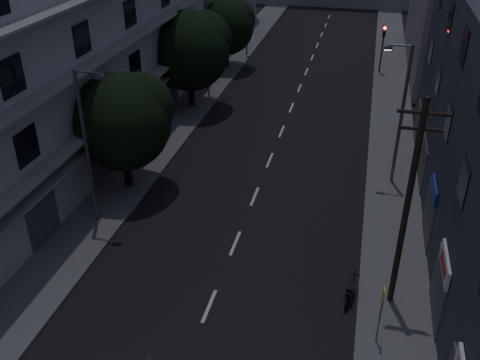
% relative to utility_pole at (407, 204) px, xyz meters
% --- Properties ---
extents(ground, '(160.00, 160.00, 0.00)m').
position_rel_utility_pole_xyz_m(ground, '(-7.31, 16.50, -4.87)').
color(ground, black).
rests_on(ground, ground).
extents(sidewalk_left, '(3.00, 90.00, 0.15)m').
position_rel_utility_pole_xyz_m(sidewalk_left, '(-14.81, 16.50, -4.79)').
color(sidewalk_left, '#565659').
rests_on(sidewalk_left, ground).
extents(sidewalk_right, '(3.00, 90.00, 0.15)m').
position_rel_utility_pole_xyz_m(sidewalk_right, '(0.19, 16.50, -4.79)').
color(sidewalk_right, '#565659').
rests_on(sidewalk_right, ground).
extents(lane_markings, '(0.15, 60.50, 0.01)m').
position_rel_utility_pole_xyz_m(lane_markings, '(-7.31, 22.75, -4.86)').
color(lane_markings, beige).
rests_on(lane_markings, ground).
extents(building_left, '(7.00, 36.00, 14.00)m').
position_rel_utility_pole_xyz_m(building_left, '(-19.29, 9.50, 2.13)').
color(building_left, '#AEAEA9').
rests_on(building_left, ground).
extents(tree_near, '(5.37, 5.37, 6.62)m').
position_rel_utility_pole_xyz_m(tree_near, '(-14.49, 6.37, -0.58)').
color(tree_near, black).
rests_on(tree_near, sidewalk_left).
extents(tree_mid, '(5.87, 5.87, 7.23)m').
position_rel_utility_pole_xyz_m(tree_mid, '(-14.74, 18.84, -0.20)').
color(tree_mid, black).
rests_on(tree_mid, sidewalk_left).
extents(tree_far, '(4.98, 4.98, 6.16)m').
position_rel_utility_pole_xyz_m(tree_far, '(-14.62, 28.84, -0.86)').
color(tree_far, black).
rests_on(tree_far, sidewalk_left).
extents(traffic_signal_far_right, '(0.28, 0.37, 4.10)m').
position_rel_utility_pole_xyz_m(traffic_signal_far_right, '(-0.85, 30.45, -1.77)').
color(traffic_signal_far_right, black).
rests_on(traffic_signal_far_right, sidewalk_right).
extents(traffic_signal_far_left, '(0.28, 0.37, 4.10)m').
position_rel_utility_pole_xyz_m(traffic_signal_far_left, '(-13.72, 32.93, -1.77)').
color(traffic_signal_far_left, black).
rests_on(traffic_signal_far_left, sidewalk_left).
extents(street_lamp_left_near, '(1.51, 0.25, 8.00)m').
position_rel_utility_pole_xyz_m(street_lamp_left_near, '(-14.58, 2.67, -0.27)').
color(street_lamp_left_near, '#55565C').
rests_on(street_lamp_left_near, sidewalk_left).
extents(street_lamp_right, '(1.51, 0.25, 8.00)m').
position_rel_utility_pole_xyz_m(street_lamp_right, '(-0.02, 10.33, -0.27)').
color(street_lamp_right, '#5B5C63').
rests_on(street_lamp_right, sidewalk_right).
extents(street_lamp_left_far, '(1.51, 0.25, 8.00)m').
position_rel_utility_pole_xyz_m(street_lamp_left_far, '(-14.50, 22.56, -0.27)').
color(street_lamp_left_far, '#595A61').
rests_on(street_lamp_left_far, sidewalk_left).
extents(utility_pole, '(1.80, 0.24, 9.00)m').
position_rel_utility_pole_xyz_m(utility_pole, '(0.00, 0.00, 0.00)').
color(utility_pole, black).
rests_on(utility_pole, sidewalk_right).
extents(bus_stop_sign, '(0.06, 0.35, 2.52)m').
position_rel_utility_pole_xyz_m(bus_stop_sign, '(-0.53, -2.46, -2.98)').
color(bus_stop_sign, '#595B60').
rests_on(bus_stop_sign, sidewalk_right).
extents(motorcycle, '(0.54, 1.73, 1.11)m').
position_rel_utility_pole_xyz_m(motorcycle, '(-1.65, -0.27, -4.43)').
color(motorcycle, black).
rests_on(motorcycle, ground).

